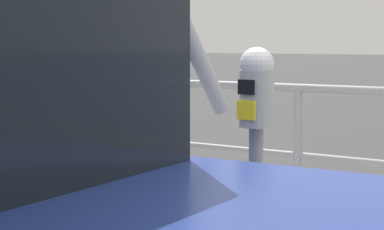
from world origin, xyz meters
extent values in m
cylinder|color=#939699|center=(-0.38, 0.27, 1.30)|extent=(0.17, 0.17, 0.27)
sphere|color=silver|center=(-0.38, 0.27, 1.46)|extent=(0.16, 0.16, 0.16)
cube|color=black|center=(-0.39, 0.18, 1.36)|extent=(0.09, 0.02, 0.07)
cube|color=yellow|center=(-0.39, 0.18, 1.25)|extent=(0.10, 0.02, 0.09)
cylinder|color=slate|center=(-1.14, 0.24, 0.58)|extent=(0.15, 0.15, 0.87)
cylinder|color=slate|center=(-0.94, 0.23, 0.58)|extent=(0.15, 0.15, 0.87)
cube|color=gray|center=(-1.04, 0.23, 1.34)|extent=(0.47, 0.25, 0.66)
cylinder|color=gray|center=(-1.32, 0.25, 1.36)|extent=(0.09, 0.09, 0.62)
cylinder|color=gray|center=(-0.76, 0.39, 1.45)|extent=(0.12, 0.45, 0.55)
cylinder|color=gray|center=(-2.77, 1.94, 0.69)|extent=(0.06, 0.06, 1.09)
cylinder|color=gray|center=(-0.92, 1.94, 0.69)|extent=(0.06, 0.06, 1.09)
camera|label=1|loc=(1.16, -2.66, 1.57)|focal=65.08mm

